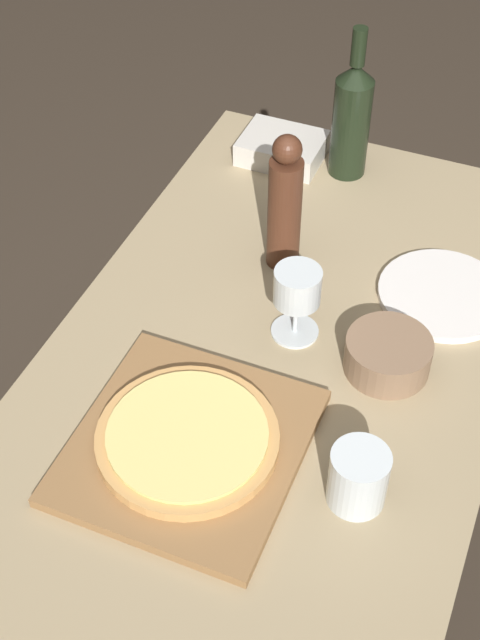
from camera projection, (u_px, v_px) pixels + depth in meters
name	position (u px, v px, depth m)	size (l,w,h in m)	color
ground_plane	(268.00, 580.00, 1.98)	(12.00, 12.00, 0.00)	#382D23
dining_table	(277.00, 399.00, 1.53)	(0.72, 1.26, 0.75)	#9E8966
cutting_board	(188.00, 446.00, 1.30)	(0.32, 0.35, 0.02)	olive
pizza	(187.00, 438.00, 1.29)	(0.27, 0.27, 0.02)	tan
wine_bottle	(352.00, 117.00, 1.70)	(0.07, 0.07, 0.31)	black
pepper_mill	(285.00, 205.00, 1.51)	(0.06, 0.06, 0.26)	#4C2819
wine_glass	(297.00, 291.00, 1.41)	(0.08, 0.08, 0.13)	silver
small_bowl	(388.00, 355.00, 1.40)	(0.14, 0.14, 0.06)	#84664C
drinking_tumbler	(358.00, 477.00, 1.22)	(0.08, 0.08, 0.09)	silver
dinner_plate	(443.00, 294.00, 1.53)	(0.22, 0.22, 0.01)	white
food_container	(282.00, 148.00, 1.81)	(0.16, 0.13, 0.05)	beige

